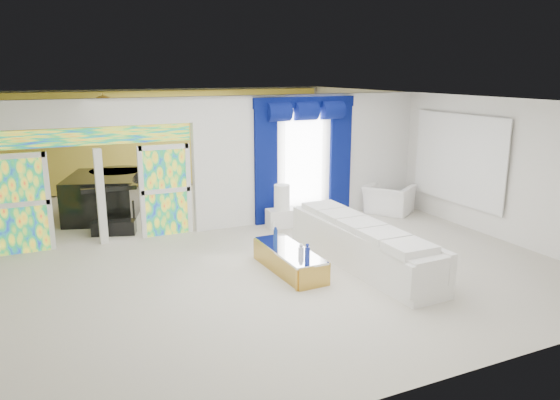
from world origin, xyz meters
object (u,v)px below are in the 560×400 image
white_sofa (362,247)px  armchair (389,199)px  grand_piano (104,196)px  console_table (293,217)px  coffee_table (289,261)px

white_sofa → armchair: (2.68, 2.84, -0.00)m
grand_piano → white_sofa: bearing=-36.9°
console_table → grand_piano: bearing=145.6°
coffee_table → armchair: 4.77m
white_sofa → coffee_table: bearing=165.3°
white_sofa → console_table: size_ratio=3.03×
white_sofa → armchair: 3.91m
white_sofa → grand_piano: bearing=123.1°
coffee_table → console_table: 2.89m
console_table → white_sofa: bearing=-90.0°
coffee_table → console_table: console_table is taller
console_table → armchair: size_ratio=1.14×
coffee_table → armchair: bearing=32.3°
console_table → grand_piano: grand_piano is taller
coffee_table → console_table: bearing=62.2°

